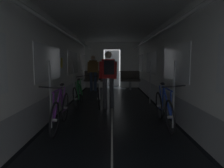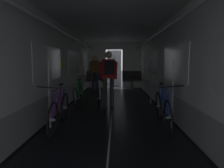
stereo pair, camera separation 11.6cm
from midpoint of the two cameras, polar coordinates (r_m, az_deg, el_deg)
The scene contains 9 objects.
train_car_shell at distance 5.67m, azimuth 0.61°, elevation 9.42°, with size 3.14×12.34×2.57m.
bench_seat_far_left at distance 10.21m, azimuth -4.22°, elevation 1.55°, with size 0.98×0.51×0.95m.
bench_seat_far_right at distance 10.20m, azimuth 5.91°, elevation 1.53°, with size 0.98×0.51×0.95m.
bicycle_blue at distance 4.53m, azimuth 14.75°, elevation -6.67°, with size 0.44×1.69×0.95m.
bicycle_green at distance 6.43m, azimuth -8.69°, elevation -2.83°, with size 0.44×1.69×0.96m.
bicycle_purple at distance 4.35m, azimuth -13.76°, elevation -7.16°, with size 0.44×1.69×0.95m.
person_cyclist_aisle at distance 6.01m, azimuth -0.41°, elevation 2.71°, with size 0.55×0.42×1.69m.
bicycle_white_in_aisle at distance 6.36m, azimuth -3.03°, elevation -2.84°, with size 0.44×1.69×0.95m.
person_standing_near_bench at distance 9.81m, azimuth -4.43°, elevation 3.75°, with size 0.53×0.23×1.69m.
Camera 2 is at (0.12, -2.05, 1.36)m, focal length 32.81 mm.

